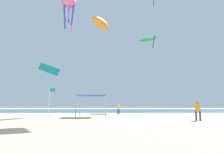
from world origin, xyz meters
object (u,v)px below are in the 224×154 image
kite_parafoil_teal (49,69)px  kite_inflatable_orange (101,23)px  banner_flag (50,100)px  kite_octopus_pink (69,4)px  person_near_tent (118,108)px  kite_delta_green (148,38)px  canopy_tent (92,96)px  person_leftmost (198,108)px

kite_parafoil_teal → kite_inflatable_orange: bearing=-26.0°
banner_flag → kite_octopus_pink: 20.60m
person_near_tent → kite_octopus_pink: size_ratio=0.27×
kite_inflatable_orange → kite_octopus_pink: (-5.56, 3.27, 4.63)m
kite_delta_green → canopy_tent: bearing=113.5°
kite_parafoil_teal → kite_octopus_pink: 12.20m
person_leftmost → kite_inflatable_orange: bearing=158.2°
person_leftmost → kite_delta_green: bearing=118.8°
kite_inflatable_orange → kite_delta_green: kite_delta_green is taller
person_leftmost → kite_octopus_pink: (-15.01, 14.43, 17.04)m
person_leftmost → kite_delta_green: kite_delta_green is taller
kite_inflatable_orange → canopy_tent: bearing=16.8°
canopy_tent → kite_parafoil_teal: size_ratio=0.78×
person_leftmost → kite_inflatable_orange: (-9.44, 11.16, 12.40)m
person_leftmost → kite_inflatable_orange: kite_inflatable_orange is taller
kite_parafoil_teal → kite_octopus_pink: (4.34, -4.82, 10.33)m
person_near_tent → kite_delta_green: bearing=-152.5°
banner_flag → kite_inflatable_orange: size_ratio=0.62×
canopy_tent → kite_delta_green: kite_delta_green is taller
canopy_tent → kite_parafoil_teal: kite_parafoil_teal is taller
person_near_tent → banner_flag: bearing=22.2°
canopy_tent → kite_octopus_pink: size_ratio=0.58×
person_leftmost → kite_octopus_pink: kite_octopus_pink is taller
kite_parafoil_teal → kite_delta_green: kite_delta_green is taller
kite_inflatable_orange → kite_delta_green: size_ratio=0.98×
banner_flag → kite_delta_green: 28.24m
person_near_tent → kite_parafoil_teal: (-12.50, 7.48, 6.90)m
canopy_tent → kite_inflatable_orange: 12.53m
kite_octopus_pink → kite_delta_green: 17.18m
person_leftmost → person_near_tent: bearing=148.1°
kite_octopus_pink → person_leftmost: bearing=33.5°
person_leftmost → banner_flag: banner_flag is taller
kite_inflatable_orange → person_leftmost: bearing=64.3°
canopy_tent → kite_octopus_pink: bearing=118.3°
kite_inflatable_orange → kite_octopus_pink: kite_octopus_pink is taller
person_near_tent → person_leftmost: person_leftmost is taller
person_leftmost → kite_parafoil_teal: size_ratio=0.45×
person_leftmost → banner_flag: (-14.07, 1.81, 0.77)m
canopy_tent → person_leftmost: 11.61m
kite_octopus_pink → kite_inflatable_orange: bearing=46.9°
person_near_tent → canopy_tent: bearing=30.4°
person_leftmost → banner_flag: size_ratio=0.62×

